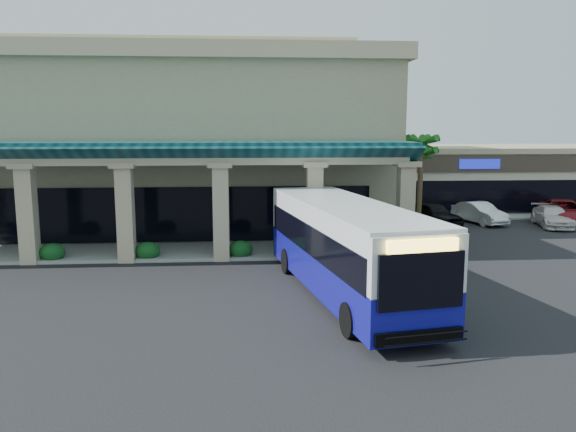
{
  "coord_description": "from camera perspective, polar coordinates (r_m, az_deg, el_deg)",
  "views": [
    {
      "loc": [
        -1.76,
        -21.53,
        6.3
      ],
      "look_at": [
        0.19,
        4.76,
        2.2
      ],
      "focal_mm": 35.0,
      "sensor_mm": 36.0,
      "label": 1
    }
  ],
  "objects": [
    {
      "name": "main_building",
      "position": [
        38.05,
        -13.79,
        7.65
      ],
      "size": [
        30.8,
        14.8,
        11.35
      ],
      "primitive_type": null,
      "color": "tan",
      "rests_on": "ground"
    },
    {
      "name": "palm_0",
      "position": [
        34.24,
        13.25,
        3.58
      ],
      "size": [
        2.4,
        2.4,
        6.6
      ],
      "primitive_type": null,
      "color": "#1B5E19",
      "rests_on": "ground"
    },
    {
      "name": "car_gray",
      "position": [
        41.81,
        26.08,
        0.38
      ],
      "size": [
        4.62,
        6.35,
        1.6
      ],
      "primitive_type": "imported",
      "rotation": [
        0.0,
        0.0,
        -0.38
      ],
      "color": "maroon",
      "rests_on": "ground"
    },
    {
      "name": "ground",
      "position": [
        22.51,
        0.43,
        -7.42
      ],
      "size": [
        110.0,
        110.0,
        0.0
      ],
      "primitive_type": "plane",
      "color": "black"
    },
    {
      "name": "broadleaf_tree",
      "position": [
        41.76,
        8.61,
        3.39
      ],
      "size": [
        2.6,
        2.6,
        4.81
      ],
      "primitive_type": null,
      "color": "#0F4216",
      "rests_on": "ground"
    },
    {
      "name": "strip_mall",
      "position": [
        49.79,
        19.22,
        3.92
      ],
      "size": [
        22.5,
        12.5,
        4.9
      ],
      "primitive_type": null,
      "color": "beige",
      "rests_on": "ground"
    },
    {
      "name": "car_red",
      "position": [
        40.35,
        25.25,
        -0.05
      ],
      "size": [
        2.81,
        4.81,
        1.31
      ],
      "primitive_type": "imported",
      "rotation": [
        0.0,
        0.0,
        -0.23
      ],
      "color": "silver",
      "rests_on": "ground"
    },
    {
      "name": "arcade",
      "position": [
        29.22,
        -16.54,
        1.69
      ],
      "size": [
        30.0,
        6.2,
        5.7
      ],
      "primitive_type": null,
      "color": "#093138",
      "rests_on": "ground"
    },
    {
      "name": "palm_1",
      "position": [
        37.43,
        13.32,
        3.39
      ],
      "size": [
        2.4,
        2.4,
        5.8
      ],
      "primitive_type": null,
      "color": "#1B5E19",
      "rests_on": "ground"
    },
    {
      "name": "car_white",
      "position": [
        39.88,
        18.87,
        0.31
      ],
      "size": [
        2.65,
        4.56,
        1.42
      ],
      "primitive_type": "imported",
      "rotation": [
        0.0,
        0.0,
        0.28
      ],
      "color": "silver",
      "rests_on": "ground"
    },
    {
      "name": "car_silver",
      "position": [
        37.98,
        14.4,
        0.22
      ],
      "size": [
        3.39,
        5.0,
        1.58
      ],
      "primitive_type": "imported",
      "rotation": [
        0.0,
        0.0,
        0.36
      ],
      "color": "black",
      "rests_on": "ground"
    },
    {
      "name": "transit_bus",
      "position": [
        21.35,
        5.82,
        -3.43
      ],
      "size": [
        5.09,
        13.08,
        3.56
      ],
      "primitive_type": null,
      "rotation": [
        0.0,
        0.0,
        0.17
      ],
      "color": "#111191",
      "rests_on": "ground"
    },
    {
      "name": "pedestrian",
      "position": [
        21.35,
        11.36,
        -5.92
      ],
      "size": [
        0.55,
        0.74,
        1.85
      ],
      "primitive_type": "imported",
      "rotation": [
        0.0,
        0.0,
        1.41
      ],
      "color": "#485B6E",
      "rests_on": "ground"
    }
  ]
}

